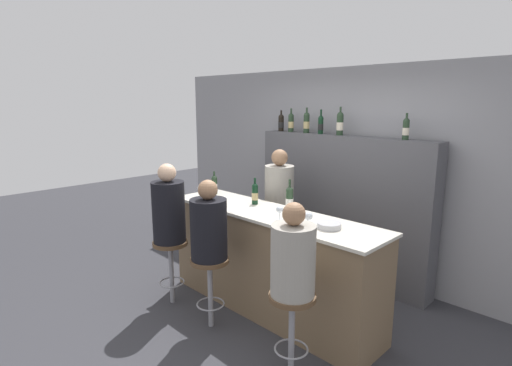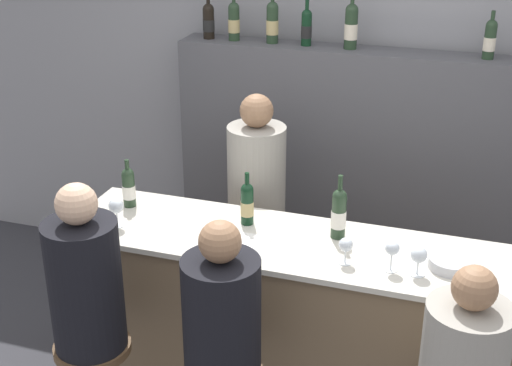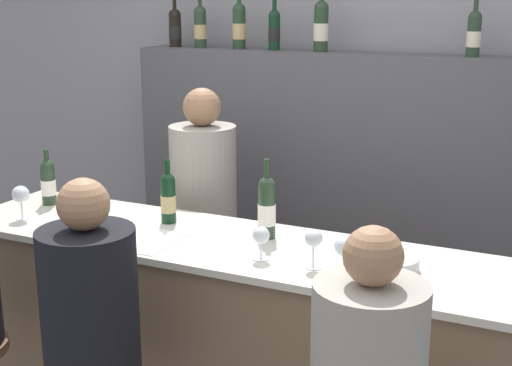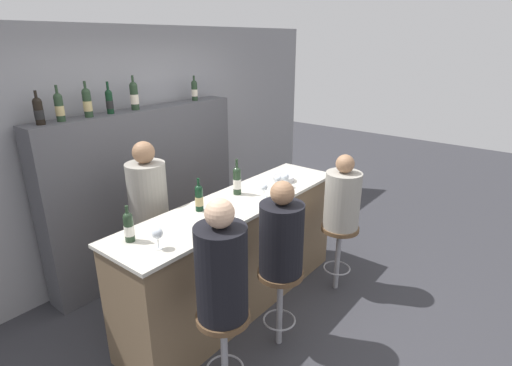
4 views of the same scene
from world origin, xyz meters
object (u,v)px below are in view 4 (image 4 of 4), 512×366
Objects in this scene: wine_bottle_counter_2 at (237,180)px; wine_glass_0 at (157,234)px; wine_bottle_backbar_3 at (109,101)px; bartender at (151,233)px; bar_stool_left at (224,333)px; wine_bottle_backbar_1 at (59,107)px; bar_stool_right at (339,240)px; guest_seated_right at (342,198)px; wine_bottle_backbar_5 at (194,90)px; wine_bottle_backbar_4 at (134,96)px; bar_stool_middle at (280,288)px; wine_bottle_backbar_0 at (39,111)px; wine_glass_1 at (264,188)px; guest_seated_middle at (281,235)px; guest_seated_left at (221,268)px; wine_bottle_counter_1 at (199,198)px; wine_bottle_counter_0 at (129,227)px; wine_glass_3 at (285,178)px; metal_bowl at (284,179)px; wine_bottle_backbar_2 at (87,102)px; wine_glass_2 at (278,180)px.

wine_bottle_counter_2 is 1.15m from wine_glass_0.
wine_bottle_backbar_3 is 0.19× the size of bartender.
wine_bottle_backbar_1 is at bearing 88.54° from bar_stool_left.
guest_seated_right is at bearing 180.00° from bar_stool_right.
wine_bottle_backbar_4 is at bearing -180.00° from wine_bottle_backbar_5.
wine_bottle_backbar_0 is at bearing 112.63° from bar_stool_middle.
wine_glass_1 is 0.18× the size of guest_seated_right.
wine_bottle_backbar_1 is 1.10× the size of wine_bottle_backbar_5.
guest_seated_middle is at bearing -90.00° from bar_stool_middle.
wine_bottle_counter_2 is 1.13× the size of wine_bottle_backbar_3.
guest_seated_left reaches higher than wine_glass_0.
wine_bottle_counter_1 is 0.96× the size of wine_bottle_backbar_3.
guest_seated_right is at bearing 0.00° from bar_stool_middle.
wine_bottle_backbar_3 is at bearing 121.24° from bar_stool_right.
wine_bottle_backbar_1 is 1.37m from bartender.
wine_bottle_backbar_4 is (0.97, 1.17, 0.72)m from wine_bottle_counter_0.
wine_glass_0 is at bearing 101.22° from guest_seated_left.
wine_bottle_backbar_4 reaches higher than wine_bottle_backbar_5.
guest_seated_middle is (0.14, -1.93, -0.87)m from wine_bottle_backbar_3.
wine_glass_3 is 1.54m from guest_seated_left.
bartender reaches higher than guest_seated_left.
wine_bottle_backbar_1 reaches higher than guest_seated_right.
metal_bowl is (1.07, -1.31, -0.79)m from wine_bottle_backbar_3.
wine_bottle_backbar_3 is (-0.00, 1.17, 0.70)m from wine_bottle_counter_1.
wine_bottle_backbar_2 is at bearing 180.00° from wine_bottle_backbar_3.
wine_glass_1 is at bearing 24.37° from bar_stool_left.
bartender is at bearing -60.19° from wine_bottle_backbar_1.
guest_seated_middle is at bearing -116.62° from wine_bottle_backbar_5.
wine_bottle_backbar_3 reaches higher than bar_stool_left.
wine_bottle_counter_1 is at bearing 164.86° from wine_glass_3.
guest_seated_left is at bearing -130.42° from wine_bottle_backbar_5.
wine_bottle_backbar_5 is at bearing 63.38° from bar_stool_middle.
guest_seated_left is at bearing -78.25° from wine_bottle_counter_0.
metal_bowl is (0.48, 0.11, -0.07)m from wine_glass_1.
wine_bottle_backbar_2 reaches higher than wine_glass_3.
bar_stool_left is 0.44× the size of bartender.
bartender is at bearing -80.85° from wine_bottle_backbar_2.
wine_glass_3 is at bearing -45.31° from wine_bottle_backbar_1.
wine_bottle_counter_1 is 0.71m from bartender.
wine_bottle_backbar_4 is at bearing 50.28° from wine_bottle_counter_0.
guest_seated_middle is (-0.78, -0.51, -0.15)m from wine_glass_3.
bar_stool_middle is at bearing -78.48° from bartender.
bar_stool_middle is 0.44× the size of bartender.
bar_stool_middle is (-0.14, -1.93, -1.37)m from wine_bottle_backbar_4.
bar_stool_middle is (0.14, -0.75, -0.65)m from wine_bottle_counter_1.
wine_bottle_backbar_5 is 1.62m from wine_glass_2.
wine_bottle_counter_0 is 0.39× the size of bar_stool_right.
guest_seated_middle is (-0.35, -0.75, -0.19)m from wine_bottle_counter_2.
wine_bottle_backbar_4 reaches higher than wine_glass_3.
wine_bottle_backbar_1 is 1.46× the size of metal_bowl.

